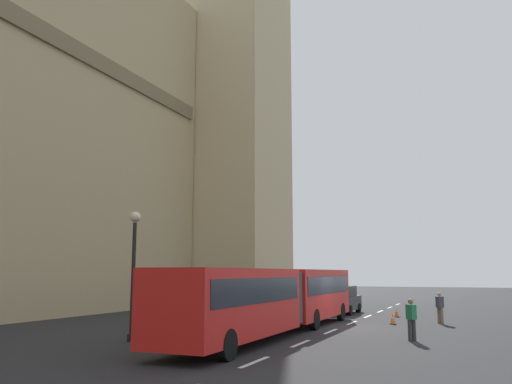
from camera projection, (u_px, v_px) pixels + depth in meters
The scene contains 9 objects.
ground_plane at pixel (342, 327), 26.46m from camera, with size 160.00×160.00×0.00m, color #262628.
lane_centre_marking at pixel (352, 323), 28.57m from camera, with size 39.00×0.16×0.01m.
articulated_bus at pixel (277, 295), 23.67m from camera, with size 18.41×2.54×2.90m.
sedan_lead at pixel (342, 300), 35.21m from camera, with size 4.40×1.86×1.85m.
traffic_cone_west at pixel (393, 319), 27.86m from camera, with size 0.36×0.36×0.58m.
traffic_cone_middle at pixel (397, 312), 32.40m from camera, with size 0.36×0.36×0.58m.
street_lamp at pixel (133, 265), 21.28m from camera, with size 0.44×0.44×5.27m.
pedestrian_near_cones at pixel (411, 318), 21.05m from camera, with size 0.45×0.45×1.69m.
pedestrian_by_kerb at pixel (440, 307), 28.15m from camera, with size 0.47×0.43×1.69m.
Camera 1 is at (-26.80, -6.48, 2.74)m, focal length 36.31 mm.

